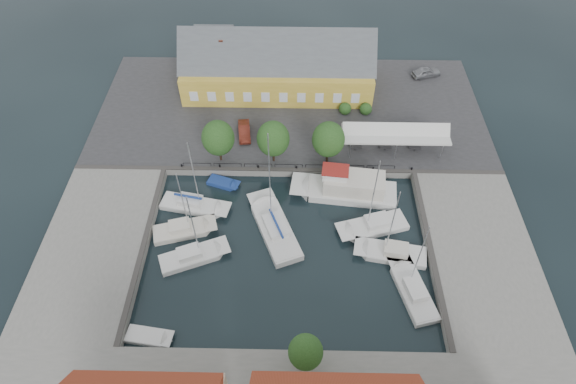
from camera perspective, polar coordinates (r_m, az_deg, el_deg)
The scene contains 20 objects.
ground at distance 56.78m, azimuth -0.12°, elevation -5.54°, with size 140.00×140.00×0.00m, color black.
north_quay at distance 72.42m, azimuth 0.26°, elevation 9.57°, with size 56.00×26.00×1.00m, color #2D2D30.
west_quay at distance 59.71m, azimuth -21.90°, elevation -6.08°, with size 12.00×24.00×1.00m, color slate.
east_quay at distance 59.15m, azimuth 21.83°, elevation -6.76°, with size 12.00×24.00×1.00m, color slate.
quay_edge_fittings at distance 58.88m, azimuth -0.00°, elevation -1.19°, with size 56.00×24.72×0.40m.
warehouse at distance 74.48m, azimuth -1.72°, elevation 14.54°, with size 28.56×14.00×9.55m.
tent_canopy at distance 65.22m, azimuth 12.63°, elevation 6.69°, with size 14.00×4.00×2.83m.
quay_trees at distance 61.26m, azimuth -1.77°, elevation 6.33°, with size 18.20×4.20×6.30m.
car_silver at distance 81.15m, azimuth 16.08°, elevation 13.50°, with size 1.86×4.61×1.57m, color #929499.
car_red at distance 67.37m, azimuth -5.20°, elevation 7.20°, with size 1.56×4.48×1.48m, color maroon.
center_sailboat at distance 57.23m, azimuth -1.59°, elevation -4.35°, with size 7.18×11.45×14.99m.
trawler at distance 60.86m, azimuth 7.12°, elevation 0.39°, with size 13.78×5.46×5.00m.
east_boat_a at distance 58.40m, azimuth 10.11°, elevation -4.06°, with size 8.95×5.20×12.12m.
east_boat_b at distance 56.49m, azimuth 12.20°, elevation -7.15°, with size 8.53×4.07×11.26m.
east_boat_c at distance 54.35m, azimuth 14.53°, elevation -11.26°, with size 4.83×8.95×11.03m.
west_boat_a at distance 60.63m, azimuth -11.08°, elevation -1.64°, with size 9.03×4.18×11.60m.
west_boat_b at distance 58.48m, azimuth -12.28°, elevation -4.49°, with size 7.83×4.45×10.38m.
west_boat_c at distance 56.04m, azimuth -11.18°, elevation -7.54°, with size 8.27×5.35×10.86m.
launch_sw at distance 52.34m, azimuth -16.16°, elevation -16.21°, with size 5.00×2.45×0.98m.
launch_nw at distance 62.80m, azimuth -7.69°, elevation 0.99°, with size 4.49×2.94×0.88m.
Camera 1 is at (0.76, -33.43, 45.89)m, focal length 30.00 mm.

